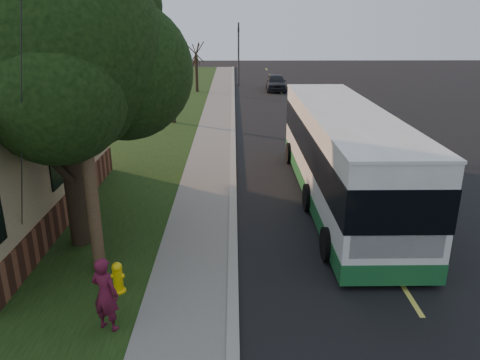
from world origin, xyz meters
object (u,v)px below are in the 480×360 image
Objects in this scene: bare_tree_far at (196,68)px; leafy_tree at (62,52)px; utility_pole at (79,83)px; traffic_signal at (239,50)px; bare_tree_near at (172,87)px; skateboard_main at (96,230)px; dumpster at (23,158)px; distant_car at (276,82)px; fire_hydrant at (118,277)px; transit_bus at (342,153)px; skateboarder at (105,294)px.

leafy_tree is at bearing -92.45° from bare_tree_far.
utility_pole is at bearing -90.60° from bare_tree_far.
utility_pole is 1.65× the size of traffic_signal.
bare_tree_near reaches higher than skateboard_main.
dumpster is 25.36m from distant_car.
fire_hydrant is 5.65m from leafy_tree.
transit_bus is 2.83× the size of distant_car.
utility_pole is at bearing 125.38° from fire_hydrant.
bare_tree_far is 6.87m from distant_car.
utility_pole is at bearing -72.04° from skateboard_main.
distant_car is at bearing 61.71° from dumpster.
distant_car is at bearing 74.60° from skateboard_main.
utility_pole is 2.25× the size of bare_tree_far.
transit_bus is 12.40m from dumpster.
bare_tree_far is (-0.40, 30.00, 1.57)m from fire_hydrant.
skateboarder is at bearing -59.77° from dumpster.
distant_car is (7.17, 13.05, -1.45)m from bare_tree_near.
distant_car is at bearing 8.91° from bare_tree_far.
skateboarder is (1.67, -3.98, -4.31)m from leafy_tree.
traffic_signal is 0.47× the size of transit_bus.
traffic_signal is at bearing 96.39° from transit_bus.
leafy_tree is at bearing -45.68° from skateboarder.
skateboard_main is at bearing 72.76° from leafy_tree.
transit_bus is 25.28m from distant_car.
dumpster is at bearing 166.30° from transit_bus.
skateboarder is at bearing -71.43° from skateboard_main.
leafy_tree reaches higher than traffic_signal.
traffic_signal reaches higher than bare_tree_near.
bare_tree_far is 26.92m from skateboard_main.
skateboarder is 0.38× the size of distant_car.
utility_pole is 4.50m from skateboarder.
leafy_tree is 1.42× the size of traffic_signal.
dumpster is (-4.34, 5.55, 0.56)m from skateboard_main.
leafy_tree is (-1.57, 2.65, 4.73)m from fire_hydrant.
dumpster reaches higher than fire_hydrant.
distant_car is (6.17, 32.37, -0.16)m from skateboarder.
fire_hydrant is 0.18× the size of bare_tree_far.
leafy_tree is 1.94× the size of bare_tree_far.
leafy_tree is 27.56m from bare_tree_far.
dumpster is at bearing -38.24° from skateboarder.
fire_hydrant is at bearing -98.99° from distant_car.
traffic_signal is 3.25× the size of dumpster.
skateboarder is (0.81, -2.32, -3.77)m from utility_pole.
fire_hydrant is 3.48m from skateboard_main.
distant_car reaches higher than skateboard_main.
skateboard_main is 7.07m from dumpster.
utility_pole reaches higher than fire_hydrant.
skateboarder is at bearing -94.85° from traffic_signal.
traffic_signal is 35.53m from skateboarder.
bare_tree_near is 14.96m from distant_car.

